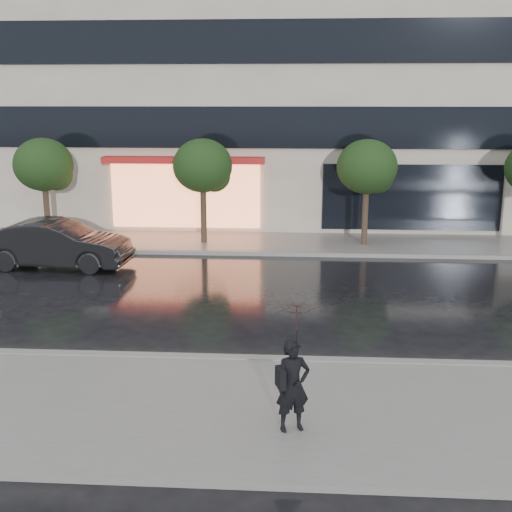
{
  "coord_description": "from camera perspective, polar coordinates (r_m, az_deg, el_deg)",
  "views": [
    {
      "loc": [
        0.45,
        -13.5,
        5.4
      ],
      "look_at": [
        -0.57,
        2.72,
        1.4
      ],
      "focal_mm": 45.0,
      "sensor_mm": 36.0,
      "label": 1
    }
  ],
  "objects": [
    {
      "name": "tree_mid_east",
      "position": [
        23.8,
        9.98,
        7.65
      ],
      "size": [
        2.2,
        2.2,
        3.99
      ],
      "color": "#33261C",
      "rests_on": "ground"
    },
    {
      "name": "pedestrian_with_umbrella",
      "position": [
        10.32,
        3.51,
        -8.21
      ],
      "size": [
        1.08,
        1.09,
        2.17
      ],
      "rotation": [
        0.0,
        0.0,
        0.34
      ],
      "color": "black",
      "rests_on": "sidewalk_near"
    },
    {
      "name": "sidewalk_near",
      "position": [
        11.57,
        0.99,
        -13.67
      ],
      "size": [
        60.0,
        4.5,
        0.12
      ],
      "primitive_type": "cube",
      "color": "slate",
      "rests_on": "ground"
    },
    {
      "name": "tree_mid_west",
      "position": [
        23.9,
        -4.61,
        7.84
      ],
      "size": [
        2.2,
        2.2,
        3.99
      ],
      "color": "#33261C",
      "rests_on": "ground"
    },
    {
      "name": "curb_near",
      "position": [
        13.6,
        1.43,
        -9.26
      ],
      "size": [
        60.0,
        0.25,
        0.14
      ],
      "primitive_type": "cube",
      "color": "gray",
      "rests_on": "ground"
    },
    {
      "name": "office_building",
      "position": [
        31.68,
        2.96,
        20.34
      ],
      "size": [
        30.0,
        12.76,
        18.0
      ],
      "color": "beige",
      "rests_on": "ground"
    },
    {
      "name": "tree_far_west",
      "position": [
        25.46,
        -18.22,
        7.56
      ],
      "size": [
        2.2,
        2.2,
        3.99
      ],
      "color": "#33261C",
      "rests_on": "ground"
    },
    {
      "name": "curb_far",
      "position": [
        22.64,
        2.37,
        0.2
      ],
      "size": [
        60.0,
        0.25,
        0.14
      ],
      "primitive_type": "cube",
      "color": "gray",
      "rests_on": "ground"
    },
    {
      "name": "sidewalk_far",
      "position": [
        24.35,
        2.46,
        1.15
      ],
      "size": [
        60.0,
        3.5,
        0.12
      ],
      "primitive_type": "cube",
      "color": "slate",
      "rests_on": "ground"
    },
    {
      "name": "ground",
      "position": [
        14.55,
        1.59,
        -7.97
      ],
      "size": [
        120.0,
        120.0,
        0.0
      ],
      "primitive_type": "plane",
      "color": "black",
      "rests_on": "ground"
    },
    {
      "name": "parked_car",
      "position": [
        21.87,
        -17.26,
        1.01
      ],
      "size": [
        4.83,
        1.91,
        1.56
      ],
      "primitive_type": "imported",
      "rotation": [
        0.0,
        0.0,
        1.52
      ],
      "color": "black",
      "rests_on": "ground"
    }
  ]
}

